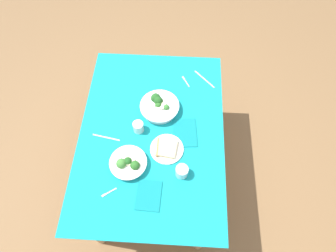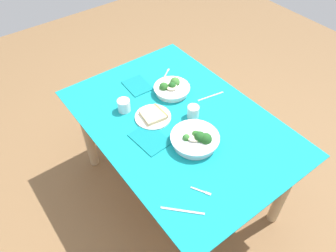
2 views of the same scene
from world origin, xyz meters
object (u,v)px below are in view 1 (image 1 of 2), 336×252
object	(u,v)px
water_glass_center	(182,171)
fork_by_far_bowl	(186,81)
table_knife_right	(205,79)
bread_side_plate	(167,149)
broccoli_bowl_near	(128,163)
table_knife_left	(106,137)
napkin_folded_upper	(149,195)
fork_by_near_bowl	(108,193)
napkin_folded_lower	(185,133)
water_glass_side	(138,127)
broccoli_bowl_far	(159,106)

from	to	relation	value
water_glass_center	fork_by_far_bowl	world-z (taller)	water_glass_center
table_knife_right	bread_side_plate	bearing A→B (deg)	113.38
water_glass_center	fork_by_far_bowl	bearing A→B (deg)	179.61
broccoli_bowl_near	water_glass_center	bearing A→B (deg)	83.61
table_knife_left	napkin_folded_upper	distance (m)	0.49
table_knife_right	fork_by_far_bowl	bearing A→B (deg)	56.71
fork_by_near_bowl	water_glass_center	bearing A→B (deg)	164.35
table_knife_left	napkin_folded_lower	xyz separation A→B (m)	(-0.07, 0.53, 0.00)
water_glass_side	table_knife_right	xyz separation A→B (m)	(-0.46, 0.45, -0.04)
broccoli_bowl_near	fork_by_far_bowl	distance (m)	0.78
water_glass_center	table_knife_right	distance (m)	0.78
napkin_folded_lower	fork_by_far_bowl	bearing A→B (deg)	-179.12
broccoli_bowl_far	fork_by_near_bowl	distance (m)	0.68
water_glass_center	table_knife_left	xyz separation A→B (m)	(-0.23, -0.51, -0.04)
broccoli_bowl_near	table_knife_left	distance (m)	0.26
table_knife_left	water_glass_center	bearing A→B (deg)	166.49
broccoli_bowl_near	napkin_folded_upper	distance (m)	0.24
fork_by_near_bowl	table_knife_left	size ratio (longest dim) A/B	0.46
table_knife_right	napkin_folded_lower	size ratio (longest dim) A/B	0.97
bread_side_plate	fork_by_far_bowl	world-z (taller)	bread_side_plate
bread_side_plate	water_glass_center	xyz separation A→B (m)	(0.16, 0.10, 0.03)
fork_by_near_bowl	table_knife_right	size ratio (longest dim) A/B	0.41
water_glass_center	napkin_folded_upper	size ratio (longest dim) A/B	0.42
broccoli_bowl_far	napkin_folded_lower	size ratio (longest dim) A/B	1.26
broccoli_bowl_near	table_knife_right	world-z (taller)	broccoli_bowl_near
fork_by_near_bowl	napkin_folded_lower	xyz separation A→B (m)	(-0.44, 0.45, 0.00)
fork_by_far_bowl	table_knife_right	size ratio (longest dim) A/B	0.47
broccoli_bowl_far	water_glass_side	bearing A→B (deg)	-36.16
broccoli_bowl_near	fork_by_near_bowl	xyz separation A→B (m)	(0.19, -0.10, -0.03)
napkin_folded_lower	broccoli_bowl_far	bearing A→B (deg)	-134.48
water_glass_side	fork_by_near_bowl	distance (m)	0.47
water_glass_center	napkin_folded_lower	distance (m)	0.30
table_knife_right	table_knife_left	bearing A→B (deg)	85.17
table_knife_right	broccoli_bowl_far	bearing A→B (deg)	87.88
broccoli_bowl_far	bread_side_plate	distance (m)	0.32
fork_by_near_bowl	broccoli_bowl_far	bearing A→B (deg)	-147.41
water_glass_side	fork_by_near_bowl	size ratio (longest dim) A/B	0.90
fork_by_far_bowl	fork_by_near_bowl	xyz separation A→B (m)	(0.88, -0.45, 0.00)
broccoli_bowl_far	fork_by_far_bowl	xyz separation A→B (m)	(-0.26, 0.18, -0.03)
fork_by_near_bowl	bread_side_plate	bearing A→B (deg)	-171.52
bread_side_plate	table_knife_right	xyz separation A→B (m)	(-0.60, 0.25, -0.01)
fork_by_far_bowl	napkin_folded_upper	size ratio (longest dim) A/B	0.52
fork_by_far_bowl	fork_by_near_bowl	size ratio (longest dim) A/B	1.13
broccoli_bowl_near	bread_side_plate	world-z (taller)	broccoli_bowl_near
table_knife_right	napkin_folded_upper	bearing A→B (deg)	115.63
napkin_folded_lower	water_glass_side	bearing A→B (deg)	-91.06
broccoli_bowl_near	water_glass_center	world-z (taller)	broccoli_bowl_near
broccoli_bowl_far	bread_side_plate	xyz separation A→B (m)	(0.31, 0.07, -0.02)
bread_side_plate	fork_by_near_bowl	size ratio (longest dim) A/B	2.52
bread_side_plate	table_knife_right	distance (m)	0.65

